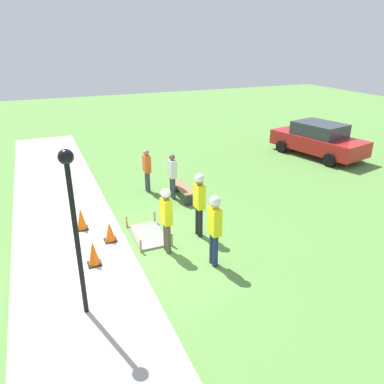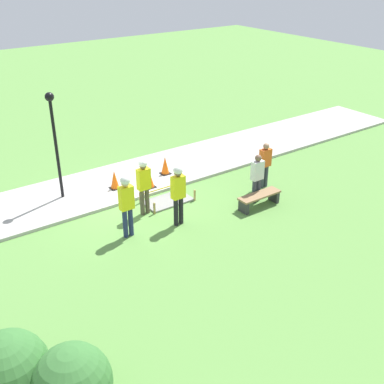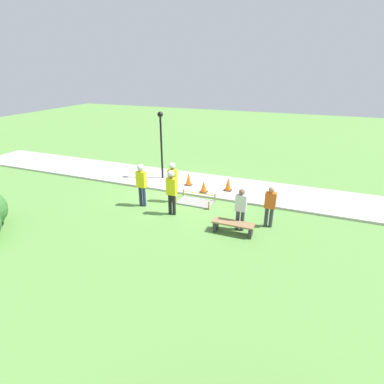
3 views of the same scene
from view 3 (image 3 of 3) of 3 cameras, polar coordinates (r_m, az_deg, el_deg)
The scene contains 13 objects.
ground_plane at distance 14.32m, azimuth -2.07°, elevation -0.43°, with size 60.00×60.00×0.00m, color #5B8E42.
sidewalk at distance 15.58m, azimuth 0.10°, elevation 1.75°, with size 28.00×2.99×0.10m.
wet_concrete_patch at distance 13.40m, azimuth 0.68°, elevation -1.93°, with size 1.59×0.93×0.38m.
traffic_cone_near_patch at distance 14.49m, azimuth 6.90°, elevation 1.52°, with size 0.34×0.34×0.66m.
traffic_cone_far_patch at distance 14.21m, azimuth 2.25°, elevation 1.06°, with size 0.34×0.34×0.58m.
traffic_cone_sidewalk_edge at distance 15.07m, azimuth -0.65°, elevation 2.52°, with size 0.34×0.34×0.66m.
park_bench at distance 11.01m, azimuth 7.83°, elevation -6.39°, with size 1.50×0.44×0.44m.
worker_supervisor at distance 13.15m, azimuth -3.71°, elevation 2.53°, with size 0.40×0.26×1.83m.
worker_assistant at distance 12.89m, azimuth -9.63°, elevation 2.09°, with size 0.40×0.27×1.90m.
worker_trainee at distance 11.96m, azimuth -3.92°, elevation 0.73°, with size 0.40×0.28×1.90m.
bystander_in_orange_shirt at distance 11.47m, azimuth 14.64°, elevation -2.38°, with size 0.40×0.22×1.61m.
bystander_in_gray_shirt at distance 11.00m, azimuth 9.28°, elevation -2.92°, with size 0.40×0.22×1.64m.
lamppost_near at distance 15.59m, azimuth -5.93°, elevation 10.74°, with size 0.28×0.28×3.49m.
Camera 3 is at (-5.27, 12.07, 5.62)m, focal length 28.00 mm.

